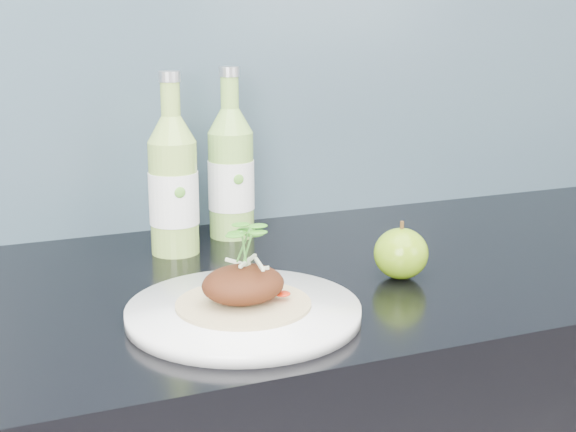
% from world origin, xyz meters
% --- Properties ---
extents(subway_backsplash, '(4.00, 0.02, 0.70)m').
position_xyz_m(subway_backsplash, '(0.00, 1.99, 1.25)').
color(subway_backsplash, '#658A9F').
rests_on(subway_backsplash, kitchen_counter).
extents(dinner_plate, '(0.30, 0.30, 0.02)m').
position_xyz_m(dinner_plate, '(-0.10, 1.56, 0.91)').
color(dinner_plate, silver).
rests_on(dinner_plate, kitchen_counter).
extents(pork_taco, '(0.16, 0.16, 0.10)m').
position_xyz_m(pork_taco, '(-0.10, 1.56, 0.94)').
color(pork_taco, '#A18A5C').
rests_on(pork_taco, dinner_plate).
extents(green_apple, '(0.08, 0.08, 0.08)m').
position_xyz_m(green_apple, '(0.14, 1.62, 0.93)').
color(green_apple, '#55820E').
rests_on(green_apple, kitchen_counter).
extents(cider_bottle_left, '(0.09, 0.09, 0.26)m').
position_xyz_m(cider_bottle_left, '(-0.11, 1.84, 1.00)').
color(cider_bottle_left, '#8EB64C').
rests_on(cider_bottle_left, kitchen_counter).
extents(cider_bottle_right, '(0.08, 0.08, 0.26)m').
position_xyz_m(cider_bottle_right, '(-0.00, 1.90, 1.00)').
color(cider_bottle_right, '#84B64C').
rests_on(cider_bottle_right, kitchen_counter).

